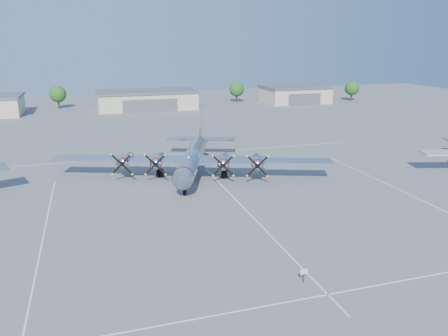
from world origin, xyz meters
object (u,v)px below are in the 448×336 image
object	(u,v)px
hangar_center	(147,100)
tree_far_east	(352,88)
main_bomber_b29	(193,174)
info_placard	(304,273)
tree_west	(58,94)
tree_east	(237,89)
hangar_east	(295,94)

from	to	relation	value
hangar_center	tree_far_east	xyz separation A→B (m)	(68.00, -1.96, 1.51)
tree_far_east	main_bomber_b29	size ratio (longest dim) A/B	0.17
info_placard	main_bomber_b29	bearing A→B (deg)	87.68
tree_west	tree_far_east	bearing A→B (deg)	-6.14
tree_west	main_bomber_b29	bearing A→B (deg)	-73.80
tree_east	main_bomber_b29	distance (m)	82.26
hangar_center	hangar_east	bearing A→B (deg)	0.00
main_bomber_b29	tree_far_east	bearing A→B (deg)	63.90
tree_east	info_placard	world-z (taller)	tree_east
main_bomber_b29	tree_east	bearing A→B (deg)	86.87
tree_west	tree_east	size ratio (longest dim) A/B	1.00
hangar_east	tree_west	bearing A→B (deg)	173.72
tree_far_east	main_bomber_b29	distance (m)	97.66
tree_east	info_placard	xyz separation A→B (m)	(-31.00, -107.83, -3.37)
hangar_east	info_placard	bearing A→B (deg)	-115.70
tree_west	info_placard	world-z (taller)	tree_west
hangar_center	main_bomber_b29	size ratio (longest dim) A/B	0.72
hangar_center	tree_far_east	size ratio (longest dim) A/B	4.31
tree_west	tree_east	world-z (taller)	same
tree_east	main_bomber_b29	world-z (taller)	tree_east
main_bomber_b29	info_placard	size ratio (longest dim) A/B	32.96
hangar_east	tree_east	size ratio (longest dim) A/B	3.10
tree_far_east	hangar_east	bearing A→B (deg)	174.39
tree_east	hangar_east	bearing A→B (deg)	-18.54
tree_east	info_placard	bearing A→B (deg)	-106.04
info_placard	hangar_center	bearing A→B (deg)	84.48
hangar_east	main_bomber_b29	xyz separation A→B (m)	(-50.49, -69.42, -2.71)
tree_west	hangar_center	bearing A→B (deg)	-17.82
tree_west	main_bomber_b29	xyz separation A→B (m)	(22.51, -77.45, -4.22)
hangar_east	main_bomber_b29	size ratio (longest dim) A/B	0.52
hangar_east	info_placard	world-z (taller)	hangar_east
hangar_east	hangar_center	bearing A→B (deg)	-180.00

